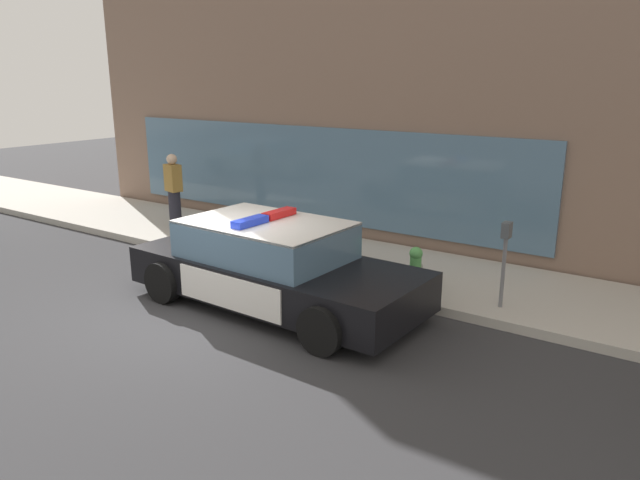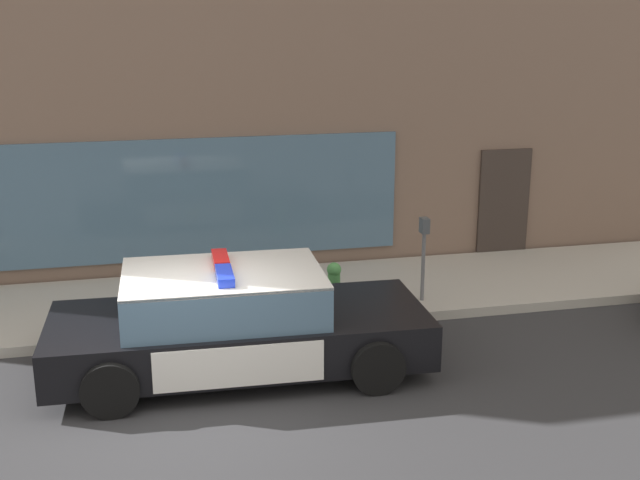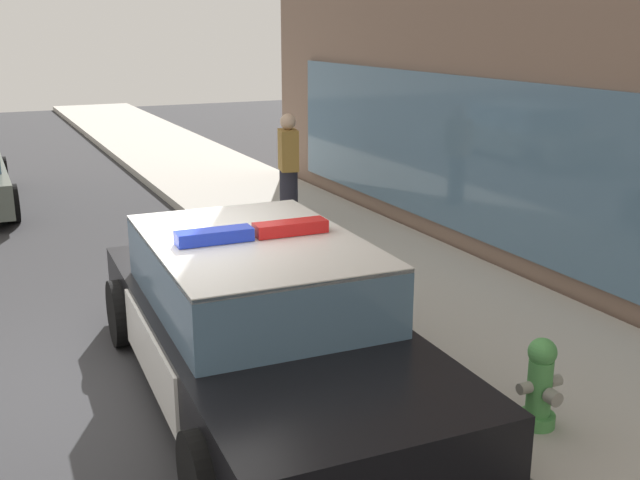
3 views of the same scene
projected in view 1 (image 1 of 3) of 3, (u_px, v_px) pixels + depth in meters
The scene contains 7 objects.
ground at pixel (194, 312), 9.35m from camera, with size 48.00×48.00×0.00m, color #303033.
sidewalk at pixel (318, 255), 12.06m from camera, with size 48.00×2.79×0.15m, color #B2ADA3.
storefront_building at pixel (495, 30), 15.75m from camera, with size 18.14×10.93×9.51m.
police_cruiser at pixel (273, 265), 9.46m from camera, with size 4.91×2.26×1.49m.
fire_hydrant at pixel (416, 269), 9.85m from camera, with size 0.34×0.39×0.73m.
pedestrian_on_sidewalk at pixel (174, 191), 13.80m from camera, with size 0.45×0.34×1.71m.
parking_meter at pixel (505, 249), 8.93m from camera, with size 0.12×0.18×1.34m.
Camera 1 is at (6.55, -6.07, 3.59)m, focal length 33.45 mm.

